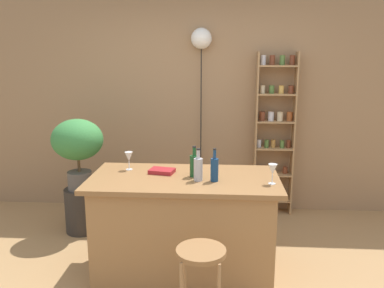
{
  "coord_description": "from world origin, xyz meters",
  "views": [
    {
      "loc": [
        0.29,
        -2.94,
        1.91
      ],
      "look_at": [
        0.05,
        0.55,
        1.13
      ],
      "focal_mm": 37.47,
      "sensor_mm": 36.0,
      "label": 1
    }
  ],
  "objects_px": {
    "cookbook": "(162,171)",
    "plant_stool": "(82,210)",
    "spice_shelf": "(275,131)",
    "bottle_olive_oil": "(214,169)",
    "wine_glass_left": "(129,157)",
    "bottle_soda_blue": "(194,165)",
    "wine_glass_center": "(273,170)",
    "bottle_sauce_amber": "(198,169)",
    "bar_stool": "(201,271)",
    "potted_plant": "(77,144)",
    "pendant_globe_light": "(201,40)"
  },
  "relations": [
    {
      "from": "cookbook",
      "to": "plant_stool",
      "type": "bearing_deg",
      "value": 157.33
    },
    {
      "from": "spice_shelf",
      "to": "cookbook",
      "type": "distance_m",
      "value": 1.81
    },
    {
      "from": "bottle_olive_oil",
      "to": "wine_glass_left",
      "type": "bearing_deg",
      "value": 159.88
    },
    {
      "from": "bottle_soda_blue",
      "to": "wine_glass_center",
      "type": "bearing_deg",
      "value": -13.92
    },
    {
      "from": "bottle_sauce_amber",
      "to": "cookbook",
      "type": "relative_size",
      "value": 1.29
    },
    {
      "from": "bar_stool",
      "to": "plant_stool",
      "type": "relative_size",
      "value": 1.29
    },
    {
      "from": "bar_stool",
      "to": "potted_plant",
      "type": "bearing_deg",
      "value": 131.47
    },
    {
      "from": "bar_stool",
      "to": "bottle_olive_oil",
      "type": "distance_m",
      "value": 0.86
    },
    {
      "from": "potted_plant",
      "to": "wine_glass_left",
      "type": "bearing_deg",
      "value": -41.23
    },
    {
      "from": "bar_stool",
      "to": "wine_glass_center",
      "type": "height_order",
      "value": "wine_glass_center"
    },
    {
      "from": "bottle_soda_blue",
      "to": "pendant_globe_light",
      "type": "distance_m",
      "value": 1.86
    },
    {
      "from": "bottle_olive_oil",
      "to": "wine_glass_center",
      "type": "bearing_deg",
      "value": -4.9
    },
    {
      "from": "plant_stool",
      "to": "potted_plant",
      "type": "bearing_deg",
      "value": 90.0
    },
    {
      "from": "potted_plant",
      "to": "bottle_sauce_amber",
      "type": "height_order",
      "value": "potted_plant"
    },
    {
      "from": "bottle_sauce_amber",
      "to": "wine_glass_center",
      "type": "xyz_separation_m",
      "value": [
        0.6,
        -0.05,
        0.01
      ]
    },
    {
      "from": "potted_plant",
      "to": "bottle_soda_blue",
      "type": "height_order",
      "value": "potted_plant"
    },
    {
      "from": "wine_glass_left",
      "to": "pendant_globe_light",
      "type": "distance_m",
      "value": 1.81
    },
    {
      "from": "spice_shelf",
      "to": "wine_glass_left",
      "type": "relative_size",
      "value": 11.84
    },
    {
      "from": "bottle_soda_blue",
      "to": "cookbook",
      "type": "distance_m",
      "value": 0.31
    },
    {
      "from": "cookbook",
      "to": "potted_plant",
      "type": "bearing_deg",
      "value": 157.33
    },
    {
      "from": "bar_stool",
      "to": "wine_glass_center",
      "type": "distance_m",
      "value": 1.0
    },
    {
      "from": "wine_glass_left",
      "to": "potted_plant",
      "type": "bearing_deg",
      "value": 138.77
    },
    {
      "from": "cookbook",
      "to": "pendant_globe_light",
      "type": "distance_m",
      "value": 1.86
    },
    {
      "from": "spice_shelf",
      "to": "pendant_globe_light",
      "type": "bearing_deg",
      "value": 176.87
    },
    {
      "from": "bar_stool",
      "to": "bottle_soda_blue",
      "type": "xyz_separation_m",
      "value": [
        -0.1,
        0.8,
        0.52
      ]
    },
    {
      "from": "plant_stool",
      "to": "wine_glass_left",
      "type": "bearing_deg",
      "value": -41.23
    },
    {
      "from": "bottle_soda_blue",
      "to": "wine_glass_center",
      "type": "relative_size",
      "value": 1.62
    },
    {
      "from": "plant_stool",
      "to": "wine_glass_left",
      "type": "xyz_separation_m",
      "value": [
        0.69,
        -0.6,
        0.77
      ]
    },
    {
      "from": "spice_shelf",
      "to": "bottle_soda_blue",
      "type": "bearing_deg",
      "value": -120.51
    },
    {
      "from": "plant_stool",
      "to": "wine_glass_left",
      "type": "height_order",
      "value": "wine_glass_left"
    },
    {
      "from": "bottle_soda_blue",
      "to": "pendant_globe_light",
      "type": "bearing_deg",
      "value": 90.57
    },
    {
      "from": "bottle_sauce_amber",
      "to": "bottle_soda_blue",
      "type": "xyz_separation_m",
      "value": [
        -0.04,
        0.11,
        -0.0
      ]
    },
    {
      "from": "spice_shelf",
      "to": "cookbook",
      "type": "xyz_separation_m",
      "value": [
        -1.15,
        -1.38,
        -0.11
      ]
    },
    {
      "from": "plant_stool",
      "to": "bottle_olive_oil",
      "type": "distance_m",
      "value": 1.86
    },
    {
      "from": "wine_glass_center",
      "to": "cookbook",
      "type": "bearing_deg",
      "value": 165.48
    },
    {
      "from": "spice_shelf",
      "to": "potted_plant",
      "type": "relative_size",
      "value": 2.55
    },
    {
      "from": "wine_glass_center",
      "to": "pendant_globe_light",
      "type": "height_order",
      "value": "pendant_globe_light"
    },
    {
      "from": "pendant_globe_light",
      "to": "potted_plant",
      "type": "bearing_deg",
      "value": -149.45
    },
    {
      "from": "wine_glass_center",
      "to": "pendant_globe_light",
      "type": "bearing_deg",
      "value": 111.28
    },
    {
      "from": "cookbook",
      "to": "spice_shelf",
      "type": "bearing_deg",
      "value": 62.02
    },
    {
      "from": "potted_plant",
      "to": "pendant_globe_light",
      "type": "relative_size",
      "value": 0.34
    },
    {
      "from": "bottle_sauce_amber",
      "to": "bottle_olive_oil",
      "type": "bearing_deg",
      "value": -2.89
    },
    {
      "from": "wine_glass_center",
      "to": "bar_stool",
      "type": "bearing_deg",
      "value": -130.23
    },
    {
      "from": "potted_plant",
      "to": "bottle_sauce_amber",
      "type": "distance_m",
      "value": 1.59
    },
    {
      "from": "bottle_olive_oil",
      "to": "bottle_soda_blue",
      "type": "xyz_separation_m",
      "value": [
        -0.17,
        0.12,
        -0.0
      ]
    },
    {
      "from": "potted_plant",
      "to": "cookbook",
      "type": "bearing_deg",
      "value": -34.48
    },
    {
      "from": "plant_stool",
      "to": "bottle_soda_blue",
      "type": "bearing_deg",
      "value": -30.79
    },
    {
      "from": "plant_stool",
      "to": "bottle_sauce_amber",
      "type": "height_order",
      "value": "bottle_sauce_amber"
    },
    {
      "from": "potted_plant",
      "to": "bar_stool",
      "type": "bearing_deg",
      "value": -48.53
    },
    {
      "from": "spice_shelf",
      "to": "plant_stool",
      "type": "height_order",
      "value": "spice_shelf"
    }
  ]
}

